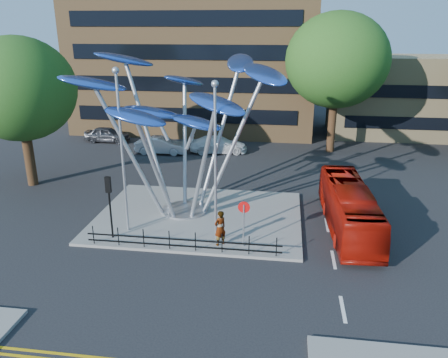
# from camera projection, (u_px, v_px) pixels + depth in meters

# --- Properties ---
(ground) EXTENTS (120.00, 120.00, 0.00)m
(ground) POSITION_uv_depth(u_px,v_px,m) (195.00, 271.00, 20.37)
(ground) COLOR black
(ground) RESTS_ON ground
(traffic_island) EXTENTS (12.00, 9.00, 0.15)m
(traffic_island) POSITION_uv_depth(u_px,v_px,m) (199.00, 216.00, 26.08)
(traffic_island) COLOR slate
(traffic_island) RESTS_ON ground
(low_building_near) EXTENTS (15.00, 8.00, 8.00)m
(low_building_near) POSITION_uv_depth(u_px,v_px,m) (405.00, 96.00, 44.96)
(low_building_near) COLOR tan
(low_building_near) RESTS_ON ground
(tree_right) EXTENTS (8.80, 8.80, 12.11)m
(tree_right) POSITION_uv_depth(u_px,v_px,m) (337.00, 61.00, 37.20)
(tree_right) COLOR black
(tree_right) RESTS_ON ground
(tree_left) EXTENTS (7.60, 7.60, 10.32)m
(tree_left) POSITION_uv_depth(u_px,v_px,m) (19.00, 89.00, 29.31)
(tree_left) COLOR black
(tree_left) RESTS_ON ground
(leaf_sculpture) EXTENTS (12.72, 9.54, 9.51)m
(leaf_sculpture) POSITION_uv_depth(u_px,v_px,m) (181.00, 100.00, 24.61)
(leaf_sculpture) COLOR #9EA0A5
(leaf_sculpture) RESTS_ON traffic_island
(street_lamp_left) EXTENTS (0.36, 0.36, 8.80)m
(street_lamp_left) POSITION_uv_depth(u_px,v_px,m) (121.00, 138.00, 22.46)
(street_lamp_left) COLOR #9EA0A5
(street_lamp_left) RESTS_ON traffic_island
(street_lamp_right) EXTENTS (0.36, 0.36, 8.30)m
(street_lamp_right) POSITION_uv_depth(u_px,v_px,m) (215.00, 149.00, 21.42)
(street_lamp_right) COLOR #9EA0A5
(street_lamp_right) RESTS_ON traffic_island
(traffic_light_island) EXTENTS (0.28, 0.18, 3.42)m
(traffic_light_island) POSITION_uv_depth(u_px,v_px,m) (109.00, 194.00, 22.50)
(traffic_light_island) COLOR black
(traffic_light_island) RESTS_ON traffic_island
(no_entry_sign_island) EXTENTS (0.60, 0.10, 2.45)m
(no_entry_sign_island) POSITION_uv_depth(u_px,v_px,m) (244.00, 216.00, 21.85)
(no_entry_sign_island) COLOR #9EA0A5
(no_entry_sign_island) RESTS_ON traffic_island
(pedestrian_railing_front) EXTENTS (10.00, 0.06, 1.00)m
(pedestrian_railing_front) POSITION_uv_depth(u_px,v_px,m) (182.00, 242.00, 21.90)
(pedestrian_railing_front) COLOR black
(pedestrian_railing_front) RESTS_ON traffic_island
(red_bus) EXTENTS (2.62, 9.28, 2.56)m
(red_bus) POSITION_uv_depth(u_px,v_px,m) (349.00, 207.00, 24.27)
(red_bus) COLOR #940F06
(red_bus) RESTS_ON ground
(pedestrian) EXTENTS (0.81, 0.80, 1.88)m
(pedestrian) POSITION_uv_depth(u_px,v_px,m) (220.00, 228.00, 22.24)
(pedestrian) COLOR gray
(pedestrian) RESTS_ON traffic_island
(parked_car_left) EXTENTS (4.42, 1.84, 1.50)m
(parked_car_left) POSITION_uv_depth(u_px,v_px,m) (107.00, 135.00, 42.88)
(parked_car_left) COLOR #3C3D43
(parked_car_left) RESTS_ON ground
(parked_car_mid) EXTENTS (4.61, 1.71, 1.50)m
(parked_car_mid) POSITION_uv_depth(u_px,v_px,m) (161.00, 145.00, 38.95)
(parked_car_mid) COLOR #B1B5B9
(parked_car_mid) RESTS_ON ground
(parked_car_right) EXTENTS (5.36, 2.77, 1.49)m
(parked_car_right) POSITION_uv_depth(u_px,v_px,m) (218.00, 145.00, 39.25)
(parked_car_right) COLOR silver
(parked_car_right) RESTS_ON ground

